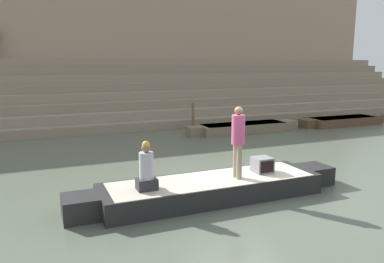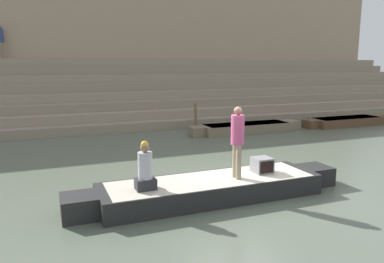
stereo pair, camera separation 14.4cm
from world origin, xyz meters
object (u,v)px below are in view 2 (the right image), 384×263
rowboat_main (211,188)px  moored_boat_shore (246,127)px  moored_boat_distant (346,121)px  person_standing (237,137)px  person_on_steps (1,39)px  mooring_post (196,117)px  tv_set (262,165)px  person_rowing (145,170)px

rowboat_main → moored_boat_shore: size_ratio=1.21×
moored_boat_shore → moored_boat_distant: (5.60, -0.20, -0.00)m
person_standing → person_on_steps: 15.20m
rowboat_main → moored_boat_distant: bearing=33.9°
mooring_post → person_standing: bearing=-106.1°
person_standing → moored_boat_shore: size_ratio=0.30×
tv_set → moored_boat_shore: size_ratio=0.08×
person_standing → person_rowing: size_ratio=1.59×
person_rowing → person_on_steps: (-3.60, 13.77, 3.36)m
rowboat_main → person_rowing: (-1.58, -0.12, 0.64)m
person_standing → tv_set: bearing=2.8°
moored_boat_shore → moored_boat_distant: same height
person_standing → person_rowing: 2.21m
person_standing → mooring_post: bearing=63.7°
person_standing → tv_set: person_standing is taller
moored_boat_distant → mooring_post: size_ratio=3.81×
person_rowing → moored_boat_distant: person_rowing is taller
moored_boat_distant → person_on_steps: bearing=158.8°
person_standing → person_rowing: person_standing is taller
person_rowing → moored_boat_shore: bearing=50.3°
tv_set → person_rowing: bearing=177.4°
person_standing → moored_boat_distant: (10.00, 6.98, -1.20)m
person_standing → mooring_post: 8.74m
person_standing → tv_set: 1.13m
rowboat_main → moored_boat_distant: size_ratio=1.33×
rowboat_main → tv_set: bearing=2.8°
person_standing → person_on_steps: bearing=102.5°
moored_boat_shore → person_on_steps: (-10.15, 6.60, 4.03)m
person_standing → moored_boat_distant: 12.25m
moored_boat_distant → mooring_post: bearing=171.9°
person_standing → tv_set: (0.79, 0.18, -0.78)m
rowboat_main → person_standing: 1.31m
moored_boat_distant → person_standing: bearing=-142.9°
person_on_steps → person_rowing: bearing=-55.7°
person_standing → rowboat_main: bearing=156.0°
rowboat_main → tv_set: 1.42m
moored_boat_shore → person_on_steps: size_ratio=3.35×
rowboat_main → person_standing: (0.57, -0.14, 1.17)m
moored_boat_shore → person_on_steps: person_on_steps is taller
moored_boat_distant → person_on_steps: 17.63m
moored_boat_shore → rowboat_main: bearing=-124.9°
tv_set → mooring_post: mooring_post is taller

